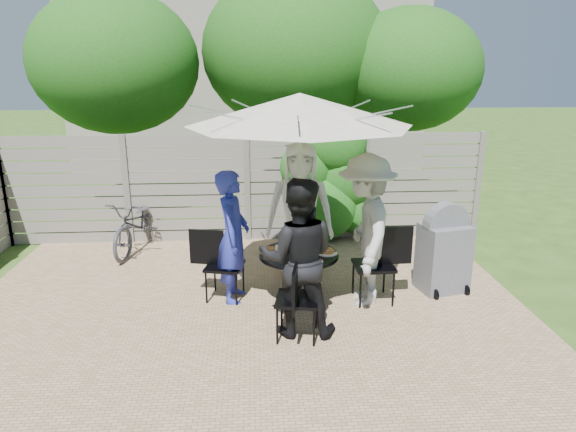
{
  "coord_description": "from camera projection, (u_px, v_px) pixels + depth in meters",
  "views": [
    {
      "loc": [
        0.13,
        -5.47,
        2.95
      ],
      "look_at": [
        0.55,
        0.78,
        1.08
      ],
      "focal_mm": 32.0,
      "sensor_mm": 36.0,
      "label": 1
    }
  ],
  "objects": [
    {
      "name": "person_left",
      "position": [
        233.0,
        237.0,
        6.45
      ],
      "size": [
        0.47,
        0.66,
        1.71
      ],
      "primitive_type": "imported",
      "rotation": [
        0.0,
        0.0,
        7.75
      ],
      "color": "#262FA6",
      "rests_on": "ground"
    },
    {
      "name": "syrup_jug",
      "position": [
        294.0,
        246.0,
        6.51
      ],
      "size": [
        0.09,
        0.09,
        0.16
      ],
      "primitive_type": "cylinder",
      "color": "#59280C",
      "rests_on": "patio_table"
    },
    {
      "name": "person_back",
      "position": [
        300.0,
        211.0,
        7.18
      ],
      "size": [
        1.01,
        0.71,
        1.94
      ],
      "primitive_type": "imported",
      "rotation": [
        0.0,
        0.0,
        6.18
      ],
      "color": "white",
      "rests_on": "ground"
    },
    {
      "name": "chair_front",
      "position": [
        297.0,
        315.0,
        5.66
      ],
      "size": [
        0.53,
        0.72,
        0.96
      ],
      "rotation": [
        0.0,
        0.0,
        1.4
      ],
      "color": "black",
      "rests_on": "ground"
    },
    {
      "name": "person_right",
      "position": [
        366.0,
        231.0,
        6.36
      ],
      "size": [
        0.84,
        1.31,
        1.92
      ],
      "primitive_type": "imported",
      "rotation": [
        0.0,
        0.0,
        4.61
      ],
      "color": "#B4B3AF",
      "rests_on": "ground"
    },
    {
      "name": "plate_extra",
      "position": [
        313.0,
        260.0,
        6.18
      ],
      "size": [
        0.24,
        0.24,
        0.06
      ],
      "color": "white",
      "rests_on": "patio_table"
    },
    {
      "name": "patio_table",
      "position": [
        299.0,
        268.0,
        6.54
      ],
      "size": [
        1.09,
        1.09,
        0.65
      ],
      "rotation": [
        0.0,
        0.0,
        -0.1
      ],
      "color": "black",
      "rests_on": "ground"
    },
    {
      "name": "chair_left",
      "position": [
        224.0,
        279.0,
        6.62
      ],
      "size": [
        0.71,
        0.54,
        0.94
      ],
      "rotation": [
        0.0,
        0.0,
        6.07
      ],
      "color": "black",
      "rests_on": "ground"
    },
    {
      "name": "glass_front",
      "position": [
        307.0,
        255.0,
        6.21
      ],
      "size": [
        0.07,
        0.07,
        0.14
      ],
      "primitive_type": "cylinder",
      "color": "silver",
      "rests_on": "patio_table"
    },
    {
      "name": "umbrella",
      "position": [
        300.0,
        110.0,
        5.97
      ],
      "size": [
        2.97,
        2.97,
        2.63
      ],
      "rotation": [
        0.0,
        0.0,
        -0.1
      ],
      "color": "silver",
      "rests_on": "ground"
    },
    {
      "name": "chair_right",
      "position": [
        374.0,
        280.0,
        6.55
      ],
      "size": [
        0.73,
        0.5,
        1.0
      ],
      "rotation": [
        0.0,
        0.0,
        3.17
      ],
      "color": "black",
      "rests_on": "ground"
    },
    {
      "name": "backyard_envelope",
      "position": [
        251.0,
        76.0,
        15.17
      ],
      "size": [
        60.0,
        60.0,
        5.0
      ],
      "color": "#2C4816",
      "rests_on": "ground"
    },
    {
      "name": "plate_back",
      "position": [
        299.0,
        242.0,
        6.82
      ],
      "size": [
        0.26,
        0.26,
        0.06
      ],
      "color": "white",
      "rests_on": "patio_table"
    },
    {
      "name": "plate_left",
      "position": [
        270.0,
        251.0,
        6.49
      ],
      "size": [
        0.26,
        0.26,
        0.06
      ],
      "color": "white",
      "rests_on": "patio_table"
    },
    {
      "name": "chair_back",
      "position": [
        300.0,
        253.0,
        7.51
      ],
      "size": [
        0.48,
        0.71,
        0.97
      ],
      "rotation": [
        0.0,
        0.0,
        4.69
      ],
      "color": "black",
      "rests_on": "ground"
    },
    {
      "name": "bbq_grill",
      "position": [
        444.0,
        252.0,
        6.79
      ],
      "size": [
        0.69,
        0.58,
        1.23
      ],
      "rotation": [
        0.0,
        0.0,
        0.22
      ],
      "color": "slate",
      "rests_on": "ground"
    },
    {
      "name": "coffee_cup",
      "position": [
        307.0,
        243.0,
        6.67
      ],
      "size": [
        0.08,
        0.08,
        0.12
      ],
      "primitive_type": "cylinder",
      "color": "#C6B293",
      "rests_on": "patio_table"
    },
    {
      "name": "glass_left",
      "position": [
        278.0,
        251.0,
        6.37
      ],
      "size": [
        0.07,
        0.07,
        0.14
      ],
      "primitive_type": "cylinder",
      "color": "silver",
      "rests_on": "patio_table"
    },
    {
      "name": "glass_right",
      "position": [
        319.0,
        245.0,
        6.55
      ],
      "size": [
        0.07,
        0.07,
        0.14
      ],
      "primitive_type": "cylinder",
      "color": "silver",
      "rests_on": "patio_table"
    },
    {
      "name": "person_front",
      "position": [
        298.0,
        258.0,
        5.61
      ],
      "size": [
        0.94,
        0.77,
        1.8
      ],
      "primitive_type": "imported",
      "rotation": [
        0.0,
        0.0,
        3.04
      ],
      "color": "black",
      "rests_on": "ground"
    },
    {
      "name": "plate_right",
      "position": [
        327.0,
        252.0,
        6.46
      ],
      "size": [
        0.26,
        0.26,
        0.06
      ],
      "color": "white",
      "rests_on": "patio_table"
    },
    {
      "name": "plate_front",
      "position": [
        298.0,
        262.0,
        6.13
      ],
      "size": [
        0.26,
        0.26,
        0.06
      ],
      "color": "white",
      "rests_on": "patio_table"
    },
    {
      "name": "bicycle",
      "position": [
        139.0,
        224.0,
        8.31
      ],
      "size": [
        0.94,
        1.79,
        0.9
      ],
      "primitive_type": "imported",
      "rotation": [
        0.0,
        0.0,
        -0.21
      ],
      "color": "#333338",
      "rests_on": "ground"
    }
  ]
}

